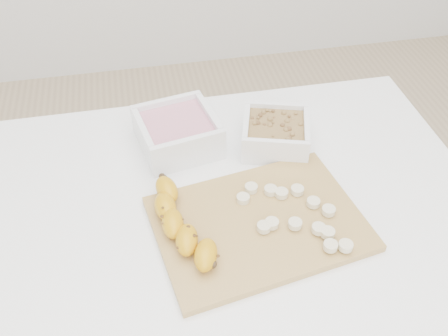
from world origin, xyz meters
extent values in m
cube|color=white|center=(0.00, 0.00, 0.73)|extent=(1.00, 0.70, 0.04)
cylinder|color=white|center=(-0.44, 0.29, 0.35)|extent=(0.05, 0.05, 0.71)
cylinder|color=white|center=(0.44, 0.29, 0.35)|extent=(0.05, 0.05, 0.71)
cube|color=white|center=(-0.07, 0.18, 0.79)|extent=(0.19, 0.19, 0.07)
cube|color=#C67A8D|center=(-0.07, 0.18, 0.79)|extent=(0.16, 0.16, 0.04)
cube|color=white|center=(0.14, 0.14, 0.78)|extent=(0.17, 0.17, 0.06)
cube|color=brown|center=(0.14, 0.14, 0.79)|extent=(0.14, 0.14, 0.04)
cube|color=#A67C41|center=(0.04, -0.07, 0.76)|extent=(0.41, 0.32, 0.01)
cylinder|color=beige|center=(0.03, -0.02, 0.77)|extent=(0.03, 0.03, 0.01)
cylinder|color=beige|center=(0.05, 0.00, 0.77)|extent=(0.03, 0.03, 0.01)
cylinder|color=beige|center=(0.08, -0.01, 0.77)|extent=(0.03, 0.03, 0.01)
cylinder|color=beige|center=(0.10, -0.02, 0.77)|extent=(0.03, 0.03, 0.01)
cylinder|color=beige|center=(0.13, -0.02, 0.77)|extent=(0.03, 0.03, 0.01)
cylinder|color=beige|center=(0.15, -0.06, 0.77)|extent=(0.03, 0.03, 0.01)
cylinder|color=beige|center=(0.17, -0.08, 0.77)|extent=(0.03, 0.03, 0.01)
cylinder|color=beige|center=(0.05, -0.10, 0.77)|extent=(0.03, 0.03, 0.01)
cylinder|color=beige|center=(0.06, -0.09, 0.77)|extent=(0.03, 0.03, 0.01)
cylinder|color=beige|center=(0.10, -0.10, 0.77)|extent=(0.03, 0.03, 0.01)
cylinder|color=beige|center=(0.14, -0.12, 0.77)|extent=(0.03, 0.03, 0.01)
cylinder|color=beige|center=(0.15, -0.13, 0.78)|extent=(0.03, 0.03, 0.01)
cylinder|color=beige|center=(0.17, -0.17, 0.78)|extent=(0.03, 0.03, 0.01)
cylinder|color=beige|center=(0.15, -0.16, 0.78)|extent=(0.03, 0.03, 0.01)
camera|label=1|loc=(-0.14, -0.65, 1.46)|focal=40.00mm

